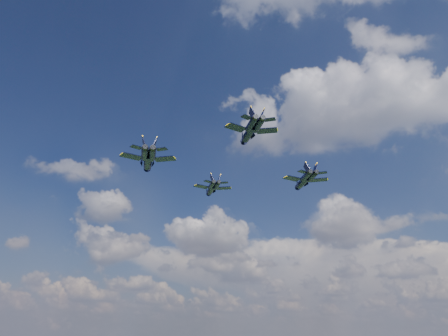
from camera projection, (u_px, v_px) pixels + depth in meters
jet_lead at (211, 190)px, 122.18m from camera, size 11.49×12.47×3.27m
jet_left at (148, 162)px, 102.54m from camera, size 13.64×15.32×3.96m
jet_right at (303, 182)px, 107.79m from camera, size 11.67×13.72×3.49m
jet_slot at (248, 134)px, 87.30m from camera, size 11.63×12.69×3.32m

